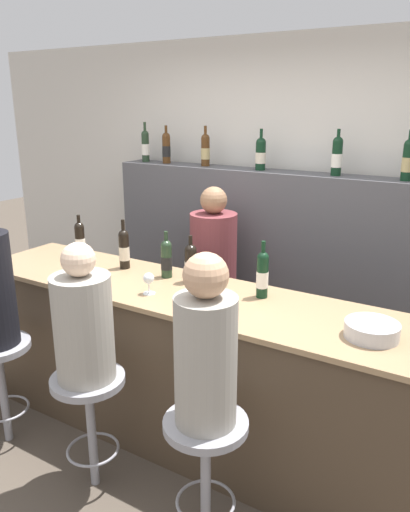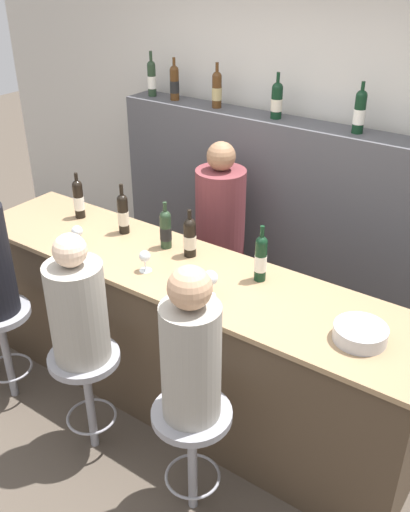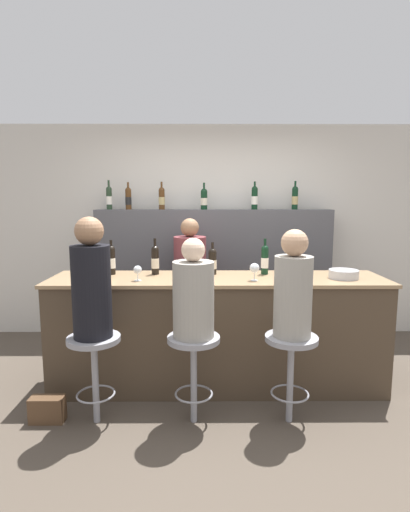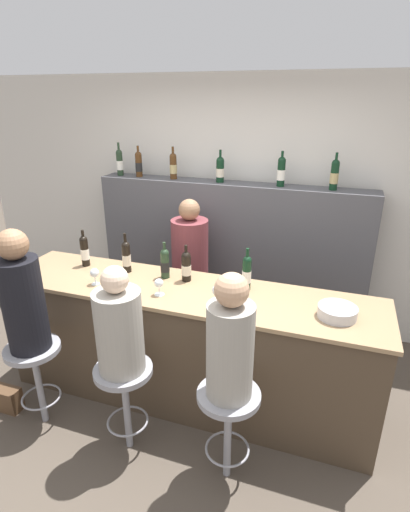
{
  "view_description": "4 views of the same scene",
  "coord_description": "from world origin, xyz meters",
  "px_view_note": "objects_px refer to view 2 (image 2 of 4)",
  "views": [
    {
      "loc": [
        1.56,
        -1.98,
        2.08
      ],
      "look_at": [
        0.1,
        0.42,
        1.22
      ],
      "focal_mm": 35.0,
      "sensor_mm": 36.0,
      "label": 1
    },
    {
      "loc": [
        1.77,
        -1.93,
        2.69
      ],
      "look_at": [
        0.2,
        0.28,
        1.17
      ],
      "focal_mm": 40.0,
      "sensor_mm": 36.0,
      "label": 2
    },
    {
      "loc": [
        -0.13,
        -3.18,
        1.71
      ],
      "look_at": [
        -0.11,
        0.39,
        1.19
      ],
      "focal_mm": 28.0,
      "sensor_mm": 36.0,
      "label": 3
    },
    {
      "loc": [
        1.04,
        -2.2,
        2.38
      ],
      "look_at": [
        0.18,
        0.29,
        1.32
      ],
      "focal_mm": 28.0,
      "sensor_mm": 36.0,
      "label": 4
    }
  ],
  "objects_px": {
    "wine_bottle_counter_2": "(166,229)",
    "wine_bottle_backbar_3": "(277,100)",
    "bartender": "(220,249)",
    "wine_bottle_backbar_0": "(152,78)",
    "wine_bottle_counter_0": "(79,199)",
    "wine_bottle_counter_1": "(123,213)",
    "wine_bottle_counter_3": "(190,237)",
    "metal_bowl": "(360,333)",
    "guest_seated_middle": "(77,307)",
    "wine_glass_2": "(210,278)",
    "wine_bottle_backbar_1": "(174,82)",
    "wine_glass_0": "(77,232)",
    "wine_bottle_backbar_2": "(217,89)",
    "bar_stool_left": "(1,329)",
    "wine_bottle_backbar_4": "(360,111)",
    "wine_glass_1": "(145,257)",
    "bar_stool_middle": "(86,375)",
    "guest_seated_right": "(191,352)",
    "wine_bottle_counter_4": "(261,258)",
    "bar_stool_right": "(192,433)"
  },
  "relations": [
    {
      "from": "wine_bottle_counter_3",
      "to": "wine_bottle_counter_0",
      "type": "bearing_deg",
      "value": -180.0
    },
    {
      "from": "wine_bottle_backbar_4",
      "to": "bartender",
      "type": "height_order",
      "value": "wine_bottle_backbar_4"
    },
    {
      "from": "wine_bottle_backbar_3",
      "to": "bartender",
      "type": "bearing_deg",
      "value": -109.22
    },
    {
      "from": "wine_bottle_backbar_0",
      "to": "wine_bottle_backbar_1",
      "type": "height_order",
      "value": "wine_bottle_backbar_0"
    },
    {
      "from": "wine_bottle_backbar_4",
      "to": "bar_stool_left",
      "type": "xyz_separation_m",
      "value": [
        -1.44,
        -1.9,
        -1.18
      ]
    },
    {
      "from": "bar_stool_middle",
      "to": "wine_glass_0",
      "type": "bearing_deg",
      "value": 135.48
    },
    {
      "from": "wine_bottle_counter_2",
      "to": "wine_bottle_backbar_3",
      "type": "distance_m",
      "value": 1.27
    },
    {
      "from": "wine_bottle_backbar_2",
      "to": "wine_bottle_counter_3",
      "type": "bearing_deg",
      "value": -62.87
    },
    {
      "from": "wine_glass_2",
      "to": "bar_stool_left",
      "type": "bearing_deg",
      "value": -159.24
    },
    {
      "from": "wine_bottle_backbar_4",
      "to": "wine_bottle_backbar_3",
      "type": "bearing_deg",
      "value": 180.0
    },
    {
      "from": "wine_bottle_counter_0",
      "to": "wine_bottle_counter_1",
      "type": "relative_size",
      "value": 0.96
    },
    {
      "from": "bar_stool_right",
      "to": "wine_bottle_counter_2",
      "type": "bearing_deg",
      "value": 134.51
    },
    {
      "from": "wine_bottle_backbar_1",
      "to": "bar_stool_right",
      "type": "bearing_deg",
      "value": -50.79
    },
    {
      "from": "wine_bottle_backbar_1",
      "to": "wine_glass_2",
      "type": "bearing_deg",
      "value": -47.0
    },
    {
      "from": "wine_bottle_backbar_3",
      "to": "metal_bowl",
      "type": "xyz_separation_m",
      "value": [
        1.23,
        -1.33,
        -0.66
      ]
    },
    {
      "from": "guest_seated_right",
      "to": "wine_bottle_counter_3",
      "type": "bearing_deg",
      "value": 126.72
    },
    {
      "from": "guest_seated_right",
      "to": "bartender",
      "type": "height_order",
      "value": "bartender"
    },
    {
      "from": "wine_bottle_backbar_3",
      "to": "wine_bottle_counter_1",
      "type": "bearing_deg",
      "value": -112.18
    },
    {
      "from": "bar_stool_left",
      "to": "guest_seated_middle",
      "type": "height_order",
      "value": "guest_seated_middle"
    },
    {
      "from": "wine_bottle_counter_0",
      "to": "wine_bottle_backbar_3",
      "type": "distance_m",
      "value": 1.52
    },
    {
      "from": "wine_bottle_counter_1",
      "to": "wine_bottle_counter_0",
      "type": "bearing_deg",
      "value": 180.0
    },
    {
      "from": "wine_bottle_backbar_3",
      "to": "guest_seated_middle",
      "type": "bearing_deg",
      "value": -92.61
    },
    {
      "from": "wine_bottle_counter_3",
      "to": "guest_seated_right",
      "type": "height_order",
      "value": "guest_seated_right"
    },
    {
      "from": "wine_glass_1",
      "to": "bar_stool_left",
      "type": "relative_size",
      "value": 0.19
    },
    {
      "from": "wine_bottle_counter_1",
      "to": "wine_bottle_backbar_0",
      "type": "bearing_deg",
      "value": 120.7
    },
    {
      "from": "wine_bottle_counter_3",
      "to": "guest_seated_middle",
      "type": "bearing_deg",
      "value": -101.69
    },
    {
      "from": "wine_bottle_counter_2",
      "to": "wine_bottle_counter_0",
      "type": "bearing_deg",
      "value": -180.0
    },
    {
      "from": "bar_stool_left",
      "to": "wine_bottle_counter_0",
      "type": "bearing_deg",
      "value": 91.83
    },
    {
      "from": "wine_bottle_counter_2",
      "to": "guest_seated_middle",
      "type": "distance_m",
      "value": 0.79
    },
    {
      "from": "bartender",
      "to": "wine_bottle_backbar_0",
      "type": "bearing_deg",
      "value": 155.03
    },
    {
      "from": "wine_bottle_counter_3",
      "to": "metal_bowl",
      "type": "height_order",
      "value": "wine_bottle_counter_3"
    },
    {
      "from": "wine_bottle_backbar_2",
      "to": "guest_seated_middle",
      "type": "distance_m",
      "value": 2.07
    },
    {
      "from": "bartender",
      "to": "guest_seated_middle",
      "type": "bearing_deg",
      "value": -87.21
    },
    {
      "from": "wine_glass_0",
      "to": "wine_bottle_backbar_3",
      "type": "bearing_deg",
      "value": 67.99
    },
    {
      "from": "wine_bottle_backbar_0",
      "to": "wine_bottle_backbar_3",
      "type": "xyz_separation_m",
      "value": [
        1.13,
        0.0,
        -0.01
      ]
    },
    {
      "from": "wine_bottle_counter_1",
      "to": "wine_bottle_backbar_0",
      "type": "relative_size",
      "value": 0.97
    },
    {
      "from": "wine_bottle_backbar_3",
      "to": "bar_stool_middle",
      "type": "height_order",
      "value": "wine_bottle_backbar_3"
    },
    {
      "from": "wine_bottle_backbar_0",
      "to": "bartender",
      "type": "bearing_deg",
      "value": -24.97
    },
    {
      "from": "guest_seated_middle",
      "to": "bar_stool_left",
      "type": "bearing_deg",
      "value": 180.0
    },
    {
      "from": "bar_stool_left",
      "to": "bar_stool_middle",
      "type": "distance_m",
      "value": 0.75
    },
    {
      "from": "wine_glass_2",
      "to": "wine_bottle_backbar_1",
      "type": "bearing_deg",
      "value": 133.0
    },
    {
      "from": "wine_glass_2",
      "to": "bar_stool_middle",
      "type": "distance_m",
      "value": 0.91
    },
    {
      "from": "wine_bottle_counter_1",
      "to": "wine_bottle_backbar_2",
      "type": "distance_m",
      "value": 1.26
    },
    {
      "from": "wine_bottle_backbar_1",
      "to": "bar_stool_left",
      "type": "bearing_deg",
      "value": -88.2
    },
    {
      "from": "guest_seated_middle",
      "to": "wine_bottle_counter_2",
      "type": "bearing_deg",
      "value": 91.74
    },
    {
      "from": "wine_bottle_counter_4",
      "to": "wine_bottle_backbar_3",
      "type": "relative_size",
      "value": 1.06
    },
    {
      "from": "wine_glass_2",
      "to": "wine_glass_0",
      "type": "bearing_deg",
      "value": -180.0
    },
    {
      "from": "wine_bottle_backbar_0",
      "to": "wine_glass_2",
      "type": "bearing_deg",
      "value": -42.46
    },
    {
      "from": "wine_bottle_backbar_0",
      "to": "wine_bottle_backbar_4",
      "type": "relative_size",
      "value": 1.05
    },
    {
      "from": "wine_bottle_counter_2",
      "to": "wine_bottle_counter_1",
      "type": "bearing_deg",
      "value": -180.0
    }
  ]
}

